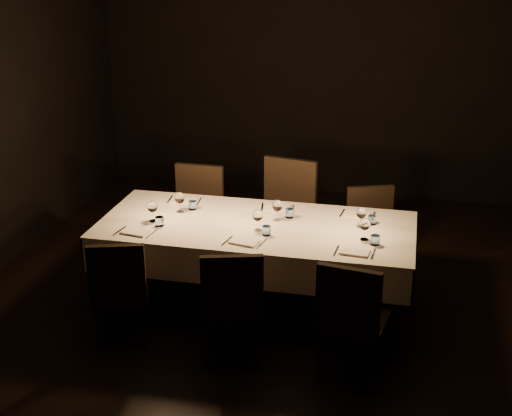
% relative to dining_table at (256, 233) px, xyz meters
% --- Properties ---
extents(room, '(5.01, 6.01, 3.01)m').
position_rel_dining_table_xyz_m(room, '(0.00, 0.00, 0.81)').
color(room, black).
rests_on(room, ground).
extents(dining_table, '(2.52, 1.12, 0.76)m').
position_rel_dining_table_xyz_m(dining_table, '(0.00, 0.00, 0.00)').
color(dining_table, black).
rests_on(dining_table, ground).
extents(chair_near_left, '(0.52, 0.52, 0.86)m').
position_rel_dining_table_xyz_m(chair_near_left, '(-0.87, -0.76, -0.20)').
color(chair_near_left, black).
rests_on(chair_near_left, ground).
extents(place_setting_near_left, '(0.32, 0.40, 0.17)m').
position_rel_dining_table_xyz_m(place_setting_near_left, '(-0.82, -0.22, 0.14)').
color(place_setting_near_left, silver).
rests_on(place_setting_near_left, dining_table).
extents(chair_near_center, '(0.54, 0.54, 0.90)m').
position_rel_dining_table_xyz_m(chair_near_center, '(0.01, -0.82, -0.19)').
color(chair_near_center, black).
rests_on(chair_near_center, ground).
extents(place_setting_near_center, '(0.32, 0.40, 0.17)m').
position_rel_dining_table_xyz_m(place_setting_near_center, '(0.05, -0.22, 0.14)').
color(place_setting_near_center, silver).
rests_on(place_setting_near_center, dining_table).
extents(chair_near_right, '(0.50, 0.50, 0.91)m').
position_rel_dining_table_xyz_m(chair_near_right, '(0.86, -0.86, -0.18)').
color(chair_near_right, black).
rests_on(chair_near_right, ground).
extents(place_setting_near_right, '(0.32, 0.40, 0.17)m').
position_rel_dining_table_xyz_m(place_setting_near_right, '(0.88, -0.22, 0.14)').
color(place_setting_near_right, silver).
rests_on(place_setting_near_right, dining_table).
extents(chair_far_left, '(0.46, 0.46, 0.95)m').
position_rel_dining_table_xyz_m(chair_far_left, '(-0.73, 0.73, -0.16)').
color(chair_far_left, black).
rests_on(chair_far_left, ground).
extents(place_setting_far_left, '(0.32, 0.40, 0.17)m').
position_rel_dining_table_xyz_m(place_setting_far_left, '(-0.67, 0.22, 0.14)').
color(place_setting_far_left, silver).
rests_on(place_setting_far_left, dining_table).
extents(chair_far_center, '(0.59, 0.59, 1.04)m').
position_rel_dining_table_xyz_m(chair_far_center, '(0.09, 0.78, -0.12)').
color(chair_far_center, black).
rests_on(chair_far_center, ground).
extents(place_setting_far_center, '(0.33, 0.40, 0.17)m').
position_rel_dining_table_xyz_m(place_setting_far_center, '(0.16, 0.22, 0.14)').
color(place_setting_far_center, silver).
rests_on(place_setting_far_center, dining_table).
extents(chair_far_right, '(0.54, 0.54, 0.87)m').
position_rel_dining_table_xyz_m(chair_far_right, '(0.89, 0.73, -0.20)').
color(chair_far_right, black).
rests_on(chair_far_right, ground).
extents(place_setting_far_right, '(0.31, 0.39, 0.17)m').
position_rel_dining_table_xyz_m(place_setting_far_right, '(0.83, 0.22, 0.14)').
color(place_setting_far_right, silver).
rests_on(place_setting_far_right, dining_table).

